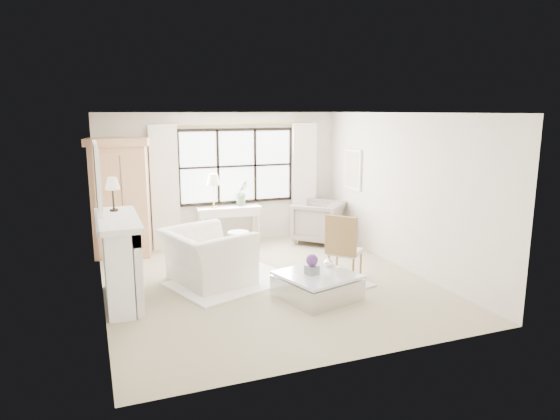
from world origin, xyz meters
The scene contains 32 objects.
floor centered at (0.00, 0.00, 0.00)m, with size 5.50×5.50×0.00m, color tan.
ceiling centered at (0.00, 0.00, 2.70)m, with size 5.50×5.50×0.00m, color white.
wall_back centered at (0.00, 2.75, 1.35)m, with size 5.00×5.00×0.00m, color beige.
wall_front centered at (0.00, -2.75, 1.35)m, with size 5.00×5.00×0.00m, color beige.
wall_left centered at (-2.50, 0.00, 1.35)m, with size 5.50×5.50×0.00m, color white.
wall_right centered at (2.50, 0.00, 1.35)m, with size 5.50×5.50×0.00m, color beige.
window_pane centered at (0.30, 2.73, 1.60)m, with size 2.40×0.02×1.50m, color silver.
window_frame centered at (0.30, 2.72, 1.60)m, with size 2.50×0.04×1.50m, color black, non-canonical shape.
curtain_rod centered at (0.30, 2.67, 2.47)m, with size 0.04×0.04×3.30m, color #B4913E.
curtain_left centered at (-1.20, 2.65, 1.24)m, with size 0.55×0.10×2.47m, color silver.
curtain_right centered at (1.80, 2.65, 1.24)m, with size 0.55×0.10×2.47m, color white.
fireplace centered at (-2.27, 0.00, 0.65)m, with size 0.58×1.66×1.26m.
mirror_frame centered at (-2.47, 0.00, 1.84)m, with size 0.05×1.15×0.95m, color white.
mirror_glass centered at (-2.44, 0.00, 1.84)m, with size 0.02×1.00×0.80m, color silver.
art_frame centered at (2.47, 1.70, 1.55)m, with size 0.04×0.62×0.82m, color white.
art_canvas centered at (2.45, 1.70, 1.55)m, with size 0.01×0.52×0.72m, color beige.
mantel_lamp centered at (-2.26, 0.46, 1.65)m, with size 0.22×0.22×0.51m.
armoire centered at (-2.04, 2.45, 1.14)m, with size 1.23×0.90×2.24m.
console_table centered at (0.05, 2.53, 0.40)m, with size 1.33×0.53×0.80m.
console_lamp centered at (-0.25, 2.51, 1.36)m, with size 0.28×0.28×0.69m.
orchid_plant centered at (0.35, 2.54, 1.06)m, with size 0.29×0.23×0.53m, color #546C48.
side_table centered at (-0.04, 1.51, 0.33)m, with size 0.40×0.40×0.51m.
rug_left centered at (-0.52, 0.21, 0.02)m, with size 1.90×1.34×0.03m, color white.
rug_right centered at (0.75, -0.43, 0.01)m, with size 1.43×1.07×0.03m, color silver.
club_armchair centered at (-0.90, 0.37, 0.43)m, with size 1.33×1.17×0.87m, color white.
wingback_chair centered at (1.86, 2.01, 0.44)m, with size 0.93×0.96×0.87m, color gray.
french_chair centered at (1.25, -0.27, 0.31)m, with size 0.68×0.68×1.08m.
coffee_table centered at (0.46, -0.89, 0.18)m, with size 1.23×1.23×0.38m.
planter_box centered at (0.38, -0.88, 0.44)m, with size 0.17×0.17×0.12m, color slate.
planter_flowers centered at (0.38, -0.88, 0.59)m, with size 0.18×0.18×0.18m, color #502C6F.
pillar_candle centered at (0.71, -1.04, 0.44)m, with size 0.08×0.08×0.12m, color white.
coffee_vase centered at (0.76, -0.64, 0.45)m, with size 0.14×0.14×0.15m, color silver.
Camera 1 is at (-2.57, -7.23, 2.74)m, focal length 32.00 mm.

